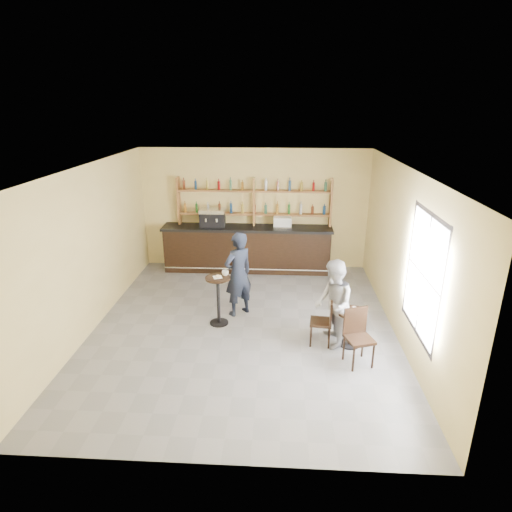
# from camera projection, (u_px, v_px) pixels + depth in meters

# --- Properties ---
(floor) EXTENTS (7.00, 7.00, 0.00)m
(floor) POSITION_uv_depth(u_px,v_px,m) (244.00, 327.00, 8.67)
(floor) COLOR slate
(floor) RESTS_ON ground
(ceiling) EXTENTS (7.00, 7.00, 0.00)m
(ceiling) POSITION_uv_depth(u_px,v_px,m) (242.00, 168.00, 7.58)
(ceiling) COLOR white
(ceiling) RESTS_ON wall_back
(wall_back) EXTENTS (7.00, 0.00, 7.00)m
(wall_back) POSITION_uv_depth(u_px,v_px,m) (254.00, 209.00, 11.41)
(wall_back) COLOR #ECD486
(wall_back) RESTS_ON floor
(wall_front) EXTENTS (7.00, 0.00, 7.00)m
(wall_front) POSITION_uv_depth(u_px,v_px,m) (216.00, 356.00, 4.84)
(wall_front) COLOR #ECD486
(wall_front) RESTS_ON floor
(wall_left) EXTENTS (0.00, 7.00, 7.00)m
(wall_left) POSITION_uv_depth(u_px,v_px,m) (89.00, 250.00, 8.29)
(wall_left) COLOR #ECD486
(wall_left) RESTS_ON floor
(wall_right) EXTENTS (0.00, 7.00, 7.00)m
(wall_right) POSITION_uv_depth(u_px,v_px,m) (403.00, 256.00, 7.96)
(wall_right) COLOR #ECD486
(wall_right) RESTS_ON floor
(window_pane) EXTENTS (0.00, 2.00, 2.00)m
(window_pane) POSITION_uv_depth(u_px,v_px,m) (424.00, 276.00, 6.80)
(window_pane) COLOR white
(window_pane) RESTS_ON wall_right
(window_frame) EXTENTS (0.04, 1.70, 2.10)m
(window_frame) POSITION_uv_depth(u_px,v_px,m) (423.00, 276.00, 6.80)
(window_frame) COLOR black
(window_frame) RESTS_ON wall_right
(shelf_unit) EXTENTS (4.00, 0.26, 1.40)m
(shelf_unit) POSITION_uv_depth(u_px,v_px,m) (254.00, 203.00, 11.22)
(shelf_unit) COLOR brown
(shelf_unit) RESTS_ON wall_back
(liquor_bottles) EXTENTS (3.68, 0.10, 1.00)m
(liquor_bottles) POSITION_uv_depth(u_px,v_px,m) (254.00, 196.00, 11.16)
(liquor_bottles) COLOR #8C5919
(liquor_bottles) RESTS_ON shelf_unit
(bar_counter) EXTENTS (4.47, 0.87, 1.21)m
(bar_counter) POSITION_uv_depth(u_px,v_px,m) (247.00, 249.00, 11.43)
(bar_counter) COLOR black
(bar_counter) RESTS_ON floor
(espresso_machine) EXTENTS (0.67, 0.45, 0.47)m
(espresso_machine) POSITION_uv_depth(u_px,v_px,m) (213.00, 218.00, 11.20)
(espresso_machine) COLOR black
(espresso_machine) RESTS_ON bar_counter
(pastry_case) EXTENTS (0.48, 0.39, 0.29)m
(pastry_case) POSITION_uv_depth(u_px,v_px,m) (283.00, 222.00, 11.13)
(pastry_case) COLOR silver
(pastry_case) RESTS_ON bar_counter
(pedestal_table) EXTENTS (0.65, 0.65, 1.03)m
(pedestal_table) POSITION_uv_depth(u_px,v_px,m) (218.00, 301.00, 8.65)
(pedestal_table) COLOR black
(pedestal_table) RESTS_ON floor
(napkin) EXTENTS (0.22, 0.22, 0.00)m
(napkin) POSITION_uv_depth(u_px,v_px,m) (218.00, 277.00, 8.47)
(napkin) COLOR white
(napkin) RESTS_ON pedestal_table
(donut) EXTENTS (0.14, 0.14, 0.04)m
(donut) POSITION_uv_depth(u_px,v_px,m) (218.00, 276.00, 8.45)
(donut) COLOR #DC9F50
(donut) RESTS_ON napkin
(cup_pedestal) EXTENTS (0.15, 0.15, 0.11)m
(cup_pedestal) POSITION_uv_depth(u_px,v_px,m) (225.00, 273.00, 8.54)
(cup_pedestal) COLOR white
(cup_pedestal) RESTS_ON pedestal_table
(man_main) EXTENTS (0.79, 0.76, 1.83)m
(man_main) POSITION_uv_depth(u_px,v_px,m) (238.00, 274.00, 8.92)
(man_main) COLOR black
(man_main) RESTS_ON floor
(cafe_table) EXTENTS (0.58, 0.58, 0.70)m
(cafe_table) POSITION_uv_depth(u_px,v_px,m) (351.00, 329.00, 7.91)
(cafe_table) COLOR black
(cafe_table) RESTS_ON floor
(cup_cafe) EXTENTS (0.12, 0.12, 0.09)m
(cup_cafe) POSITION_uv_depth(u_px,v_px,m) (355.00, 309.00, 7.77)
(cup_cafe) COLOR white
(cup_cafe) RESTS_ON cafe_table
(chair_west) EXTENTS (0.43, 0.43, 0.91)m
(chair_west) POSITION_uv_depth(u_px,v_px,m) (321.00, 321.00, 7.95)
(chair_west) COLOR black
(chair_west) RESTS_ON floor
(chair_south) EXTENTS (0.55, 0.55, 1.00)m
(chair_south) POSITION_uv_depth(u_px,v_px,m) (359.00, 339.00, 7.30)
(chair_south) COLOR black
(chair_south) RESTS_ON floor
(patron_second) EXTENTS (0.69, 0.86, 1.67)m
(patron_second) POSITION_uv_depth(u_px,v_px,m) (333.00, 304.00, 7.79)
(patron_second) COLOR #949398
(patron_second) RESTS_ON floor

